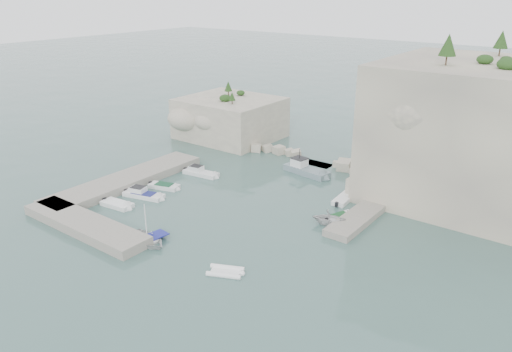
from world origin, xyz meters
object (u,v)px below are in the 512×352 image
Objects in this scene: motorboat_d at (144,197)px; rowboat at (148,243)px; tender_east_b at (340,219)px; tender_east_c at (344,200)px; tender_east_a at (329,225)px; motorboat_c at (164,188)px; motorboat_a at (201,175)px; work_boat at (306,174)px; motorboat_e at (117,206)px; tender_east_d at (366,196)px; inflatable_dinghy at (225,273)px.

motorboat_d is 1.19× the size of rowboat.
tender_east_b is (13.58, 17.32, 0.00)m from rowboat.
motorboat_d reaches higher than tender_east_c.
motorboat_d is at bearing 85.27° from tender_east_a.
motorboat_d is 12.55m from rowboat.
motorboat_c is 23.34m from tender_east_a.
motorboat_a is 22.64m from tender_east_a.
work_boat is (12.29, 19.85, 0.00)m from motorboat_d.
motorboat_a is 21.09m from tender_east_c.
motorboat_e is at bearing -110.03° from motorboat_d.
motorboat_d reaches higher than motorboat_c.
motorboat_a is (0.89, 14.18, 0.00)m from motorboat_e.
tender_east_c is at bearing 42.98° from tender_east_b.
work_boat reaches higher than motorboat_a.
motorboat_e is 27.13m from tender_east_b.
tender_east_a is 10.17m from tender_east_d.
tender_east_b is 5.62m from tender_east_c.
work_boat is at bearing 66.90° from tender_east_b.
motorboat_a is 1.61× the size of inflatable_dinghy.
motorboat_d is at bearing 77.70° from motorboat_e.
inflatable_dinghy is 0.73× the size of tender_east_c.
rowboat is at bearing -70.72° from motorboat_a.
motorboat_d is at bearing 134.89° from inflatable_dinghy.
work_boat is (-10.41, 2.35, 0.00)m from tender_east_d.
motorboat_d is 25.65m from tender_east_c.
motorboat_e is 7.58m from motorboat_c.
tender_east_b is 15.19m from work_boat.
motorboat_a is at bearing 113.24° from inflatable_dinghy.
tender_east_a reaches higher than tender_east_c.
motorboat_e is at bearing -108.35° from motorboat_c.
rowboat is 1.01× the size of tender_east_c.
tender_east_a is (23.34, 11.25, 0.00)m from motorboat_e.
work_boat reaches higher than motorboat_e.
inflatable_dinghy is (20.52, -3.61, 0.00)m from motorboat_e.
motorboat_a is 6.63m from motorboat_c.
work_boat reaches higher than inflatable_dinghy.
work_boat reaches higher than motorboat_c.
motorboat_a is 15.22m from work_boat.
tender_east_d is at bearing -20.53° from rowboat.
motorboat_e reaches higher than inflatable_dinghy.
tender_east_d reaches higher than tender_east_c.
motorboat_e is 28.37m from tender_east_c.
motorboat_e is 0.89× the size of rowboat.
rowboat is at bearing 148.22° from tender_east_c.
motorboat_c is 1.09× the size of tender_east_b.
rowboat is at bearing 142.14° from tender_east_d.
tender_east_a reaches higher than rowboat.
motorboat_c is 26.69m from tender_east_d.
motorboat_a is 1.41× the size of tender_east_b.
motorboat_a reaches higher than tender_east_b.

